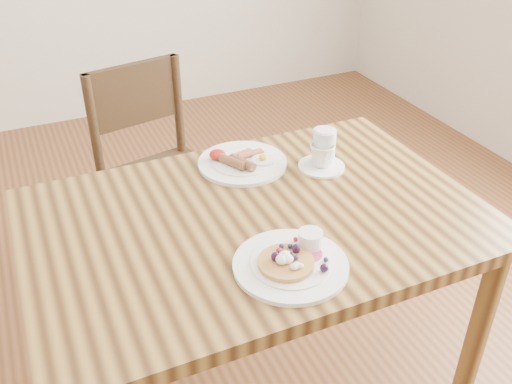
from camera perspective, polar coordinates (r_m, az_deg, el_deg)
dining_table at (r=1.57m, az=0.00°, el=-5.22°), size 1.20×0.80×0.75m
chair_far at (r=2.26m, az=-9.86°, el=2.25°), size 0.50×0.50×0.88m
pancake_plate at (r=1.33m, az=3.63°, el=-6.92°), size 0.27×0.27×0.06m
breakfast_plate at (r=1.73m, az=-1.49°, el=3.04°), size 0.27×0.27×0.04m
teacup_saucer at (r=1.71m, az=6.61°, el=3.40°), size 0.14×0.14×0.08m
water_glass at (r=1.73m, az=6.80°, el=4.47°), size 0.07×0.07×0.11m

